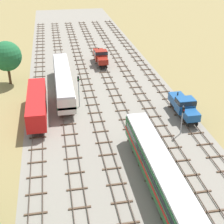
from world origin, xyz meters
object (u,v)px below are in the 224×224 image
(passenger_coach_left_far, at_px, (63,80))
(freight_boxcar_far_left_midfar, at_px, (37,103))
(shunter_loco_right_mid, at_px, (184,105))
(signal_post_nearest, at_px, (79,88))
(shunter_loco_centre_farther, at_px, (101,56))
(signal_post_near, at_px, (182,116))
(passenger_coach_centre_near, at_px, (160,171))

(passenger_coach_left_far, bearing_deg, freight_boxcar_far_left_midfar, -117.33)
(shunter_loco_right_mid, relative_size, signal_post_nearest, 1.51)
(shunter_loco_right_mid, height_order, shunter_loco_centre_farther, same)
(shunter_loco_right_mid, relative_size, signal_post_near, 1.88)
(shunter_loco_centre_farther, distance_m, signal_post_near, 32.68)
(passenger_coach_centre_near, xyz_separation_m, signal_post_nearest, (-6.80, 22.48, 0.94))
(passenger_coach_centre_near, xyz_separation_m, freight_boxcar_far_left_midfar, (-13.59, 20.06, -0.16))
(shunter_loco_right_mid, xyz_separation_m, signal_post_nearest, (-15.87, 6.46, 1.54))
(shunter_loco_right_mid, height_order, passenger_coach_left_far, passenger_coach_left_far)
(shunter_loco_right_mid, bearing_deg, signal_post_near, -114.49)
(passenger_coach_centre_near, bearing_deg, signal_post_nearest, 106.83)
(passenger_coach_centre_near, height_order, freight_boxcar_far_left_midfar, passenger_coach_centre_near)
(passenger_coach_centre_near, bearing_deg, shunter_loco_right_mid, 60.50)
(shunter_loco_centre_farther, height_order, signal_post_near, signal_post_near)
(passenger_coach_centre_near, height_order, shunter_loco_right_mid, passenger_coach_centre_near)
(signal_post_nearest, relative_size, signal_post_near, 1.25)
(shunter_loco_right_mid, height_order, signal_post_nearest, signal_post_nearest)
(freight_boxcar_far_left_midfar, height_order, signal_post_nearest, signal_post_nearest)
(signal_post_nearest, height_order, signal_post_near, signal_post_nearest)
(passenger_coach_left_far, xyz_separation_m, shunter_loco_centre_farther, (9.07, 14.18, -0.60))
(freight_boxcar_far_left_midfar, xyz_separation_m, signal_post_near, (20.39, -9.01, 0.46))
(freight_boxcar_far_left_midfar, distance_m, passenger_coach_left_far, 9.86)
(passenger_coach_centre_near, relative_size, freight_boxcar_far_left_midfar, 1.57)
(signal_post_near, bearing_deg, shunter_loco_centre_farther, 102.01)
(shunter_loco_right_mid, bearing_deg, passenger_coach_centre_near, -119.50)
(passenger_coach_centre_near, xyz_separation_m, shunter_loco_right_mid, (9.07, 16.03, -0.60))
(freight_boxcar_far_left_midfar, distance_m, signal_post_near, 22.30)
(signal_post_near, bearing_deg, passenger_coach_left_far, 131.75)
(freight_boxcar_far_left_midfar, relative_size, signal_post_near, 3.10)
(freight_boxcar_far_left_midfar, relative_size, shunter_loco_centre_farther, 1.65)
(passenger_coach_left_far, bearing_deg, shunter_loco_right_mid, -35.22)
(freight_boxcar_far_left_midfar, distance_m, signal_post_nearest, 7.30)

